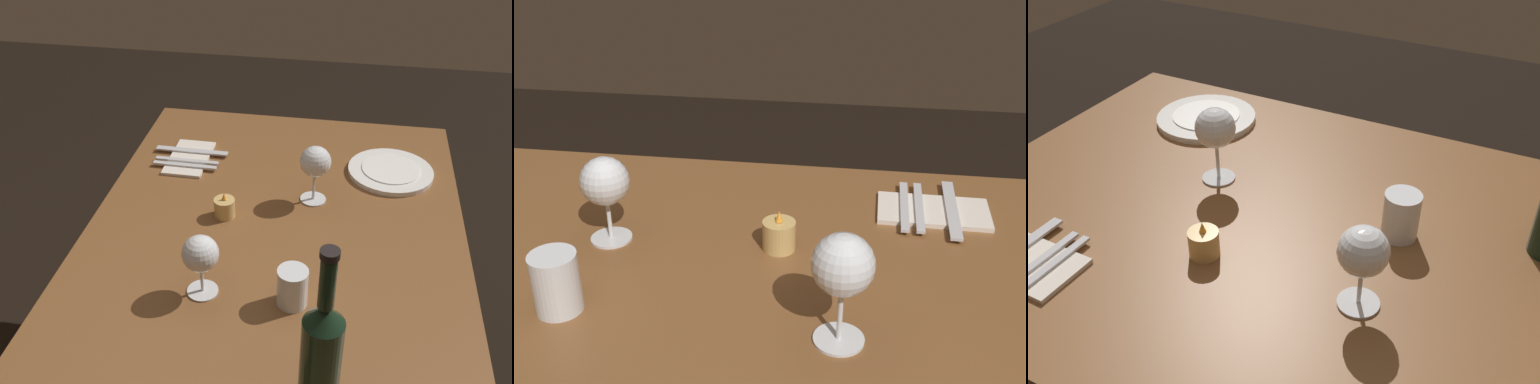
{
  "view_description": "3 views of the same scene",
  "coord_description": "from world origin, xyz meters",
  "views": [
    {
      "loc": [
        -1.07,
        -0.14,
        1.62
      ],
      "look_at": [
        0.06,
        0.05,
        0.84
      ],
      "focal_mm": 42.2,
      "sensor_mm": 36.0,
      "label": 1
    },
    {
      "loc": [
        0.21,
        -0.75,
        1.28
      ],
      "look_at": [
        0.09,
        0.09,
        0.86
      ],
      "focal_mm": 46.12,
      "sensor_mm": 36.0,
      "label": 2
    },
    {
      "loc": [
        -0.37,
        0.74,
        1.39
      ],
      "look_at": [
        0.0,
        0.02,
        0.83
      ],
      "focal_mm": 41.4,
      "sensor_mm": 36.0,
      "label": 3
    }
  ],
  "objects": [
    {
      "name": "dinner_plate",
      "position": [
        0.36,
        -0.28,
        0.75
      ],
      "size": [
        0.23,
        0.23,
        0.02
      ],
      "color": "white",
      "rests_on": "dining_table"
    },
    {
      "name": "fork_outer",
      "position": [
        0.29,
        0.29,
        0.75
      ],
      "size": [
        0.02,
        0.18,
        0.0
      ],
      "color": "silver",
      "rests_on": "folded_napkin"
    },
    {
      "name": "votive_candle",
      "position": [
        0.09,
        0.13,
        0.76
      ],
      "size": [
        0.05,
        0.05,
        0.07
      ],
      "color": "#DBB266",
      "rests_on": "dining_table"
    },
    {
      "name": "wine_glass_right",
      "position": [
        -0.18,
        0.12,
        0.84
      ],
      "size": [
        0.08,
        0.08,
        0.14
      ],
      "color": "white",
      "rests_on": "dining_table"
    },
    {
      "name": "water_tumbler",
      "position": [
        -0.18,
        -0.07,
        0.78
      ],
      "size": [
        0.06,
        0.06,
        0.09
      ],
      "color": "white",
      "rests_on": "dining_table"
    },
    {
      "name": "dining_table",
      "position": [
        0.0,
        0.0,
        0.65
      ],
      "size": [
        1.3,
        0.9,
        0.74
      ],
      "color": "brown",
      "rests_on": "ground"
    },
    {
      "name": "wine_glass_left",
      "position": [
        0.2,
        -0.08,
        0.85
      ],
      "size": [
        0.08,
        0.08,
        0.15
      ],
      "color": "white",
      "rests_on": "dining_table"
    },
    {
      "name": "fork_inner",
      "position": [
        0.32,
        0.29,
        0.75
      ],
      "size": [
        0.02,
        0.18,
        0.0
      ],
      "color": "silver",
      "rests_on": "folded_napkin"
    }
  ]
}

